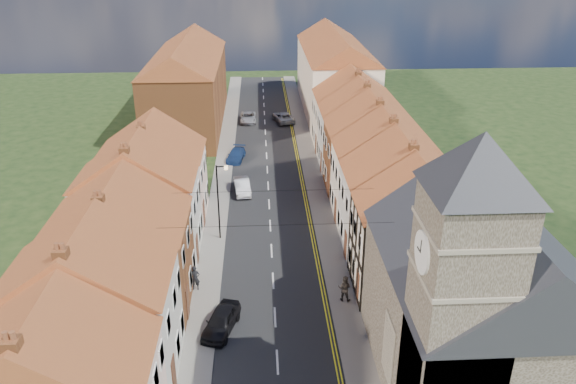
% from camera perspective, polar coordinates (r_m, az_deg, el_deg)
% --- Properties ---
extents(road, '(7.00, 90.00, 0.02)m').
position_cam_1_polar(road, '(52.56, -2.03, 0.63)').
color(road, black).
rests_on(road, ground).
extents(pavement_left, '(1.80, 90.00, 0.12)m').
position_cam_1_polar(pavement_left, '(52.66, -6.82, 0.58)').
color(pavement_left, gray).
rests_on(pavement_left, ground).
extents(pavement_right, '(1.80, 90.00, 0.12)m').
position_cam_1_polar(pavement_right, '(52.78, 2.75, 0.79)').
color(pavement_right, gray).
rests_on(pavement_right, ground).
extents(church, '(11.25, 14.25, 15.20)m').
position_cam_1_polar(church, '(28.19, 18.71, -9.96)').
color(church, '#3C362A').
rests_on(church, ground).
extents(cottage_r_tudor, '(8.30, 5.20, 9.00)m').
position_cam_1_polar(cottage_r_tudor, '(36.43, 13.22, -3.61)').
color(cottage_r_tudor, beige).
rests_on(cottage_r_tudor, ground).
extents(cottage_r_white_near, '(8.30, 6.00, 9.00)m').
position_cam_1_polar(cottage_r_white_near, '(41.10, 11.31, -0.08)').
color(cottage_r_white_near, '#AEABA4').
rests_on(cottage_r_white_near, ground).
extents(cottage_r_cream_mid, '(8.30, 5.20, 9.00)m').
position_cam_1_polar(cottage_r_cream_mid, '(45.93, 9.75, 2.71)').
color(cottage_r_cream_mid, beige).
rests_on(cottage_r_cream_mid, ground).
extents(cottage_r_pink, '(8.30, 6.00, 9.00)m').
position_cam_1_polar(cottage_r_pink, '(50.87, 8.49, 4.96)').
color(cottage_r_pink, brown).
rests_on(cottage_r_pink, ground).
extents(cottage_r_white_far, '(8.30, 5.20, 9.00)m').
position_cam_1_polar(cottage_r_white_far, '(55.90, 7.45, 6.81)').
color(cottage_r_white_far, '#AEABA4').
rests_on(cottage_r_white_far, ground).
extents(cottage_r_cream_far, '(8.30, 6.00, 9.00)m').
position_cam_1_polar(cottage_r_cream_far, '(60.99, 6.58, 8.34)').
color(cottage_r_cream_far, beige).
rests_on(cottage_r_cream_far, ground).
extents(cottage_l_cream, '(8.30, 6.30, 9.10)m').
position_cam_1_polar(cottage_l_cream, '(30.18, -19.39, -10.70)').
color(cottage_l_cream, '#AEABA4').
rests_on(cottage_l_cream, ground).
extents(cottage_l_white, '(8.30, 6.90, 8.80)m').
position_cam_1_polar(cottage_l_white, '(35.49, -16.75, -5.01)').
color(cottage_l_white, brown).
rests_on(cottage_l_white, ground).
extents(cottage_l_brick_mid, '(8.30, 5.70, 9.10)m').
position_cam_1_polar(cottage_l_brick_mid, '(40.72, -14.96, -0.62)').
color(cottage_l_brick_mid, '#AEABA4').
rests_on(cottage_l_brick_mid, ground).
extents(cottage_l_pink, '(8.30, 6.30, 8.80)m').
position_cam_1_polar(cottage_l_pink, '(46.00, -13.61, 2.26)').
color(cottage_l_pink, beige).
rests_on(cottage_l_pink, ground).
extents(block_right_far, '(8.30, 24.20, 10.50)m').
position_cam_1_polar(block_right_far, '(75.47, 4.74, 12.17)').
color(block_right_far, beige).
rests_on(block_right_far, ground).
extents(block_left_far, '(8.30, 24.20, 10.50)m').
position_cam_1_polar(block_left_far, '(70.46, -10.17, 11.00)').
color(block_left_far, brown).
rests_on(block_left_far, ground).
extents(lamppost, '(0.88, 0.15, 6.00)m').
position_cam_1_polar(lamppost, '(42.10, -7.01, -0.56)').
color(lamppost, black).
rests_on(lamppost, pavement_left).
extents(car_near, '(2.53, 4.05, 1.29)m').
position_cam_1_polar(car_near, '(34.07, -6.81, -12.87)').
color(car_near, black).
rests_on(car_near, ground).
extents(car_mid, '(1.75, 3.92, 1.25)m').
position_cam_1_polar(car_mid, '(51.08, -4.69, 0.59)').
color(car_mid, '#B8BAC0').
rests_on(car_mid, ground).
extents(car_far, '(2.19, 4.06, 1.12)m').
position_cam_1_polar(car_far, '(58.78, -5.30, 3.76)').
color(car_far, navy).
rests_on(car_far, ground).
extents(car_distant, '(1.96, 4.23, 1.17)m').
position_cam_1_polar(car_distant, '(71.40, -4.06, 7.58)').
color(car_distant, '#B1B4B9').
rests_on(car_distant, ground).
extents(pedestrian_left, '(0.64, 0.43, 1.72)m').
position_cam_1_polar(pedestrian_left, '(37.45, -9.41, -8.62)').
color(pedestrian_left, black).
rests_on(pedestrian_left, pavement_left).
extents(pedestrian_right, '(1.02, 0.90, 1.75)m').
position_cam_1_polar(pedestrian_right, '(36.13, 5.75, -9.70)').
color(pedestrian_right, black).
rests_on(pedestrian_right, pavement_right).
extents(car_distant_b, '(3.03, 4.86, 1.25)m').
position_cam_1_polar(car_distant_b, '(71.20, -0.48, 7.62)').
color(car_distant_b, '#A4A7AB').
rests_on(car_distant_b, ground).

